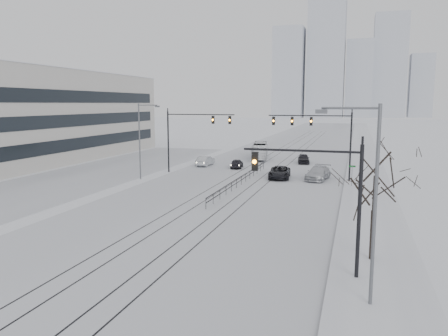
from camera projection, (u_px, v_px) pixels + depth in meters
ground at (79, 298)px, 20.36m from camera, size 500.00×500.00×0.00m
road at (284, 155)px, 77.14m from camera, size 22.00×260.00×0.02m
sidewalk_east at (364, 157)px, 73.24m from camera, size 5.00×260.00×0.16m
curb at (349, 157)px, 73.94m from camera, size 0.10×260.00×0.12m
parking_strip at (108, 170)px, 59.24m from camera, size 14.00×60.00×0.03m
tram_rails at (260, 171)px, 58.21m from camera, size 5.30×180.00×0.01m
skyline at (348, 69)px, 273.35m from camera, size 96.00×48.00×72.00m
traffic_mast_near at (327, 191)px, 22.26m from camera, size 6.10×0.37×7.00m
traffic_mast_ne at (321, 132)px, 50.28m from camera, size 9.60×0.37×8.00m
traffic_mast_nw at (189, 130)px, 56.06m from camera, size 9.10×0.37×8.00m
street_light_east at (368, 192)px, 18.77m from camera, size 2.73×0.25×9.00m
street_light_west at (142, 136)px, 51.50m from camera, size 2.73×0.25×9.00m
bare_tree at (375, 185)px, 24.41m from camera, size 4.40×4.40×6.10m
median_fence at (241, 180)px, 48.67m from camera, size 0.06×24.00×1.00m
street_sign at (352, 173)px, 47.01m from camera, size 0.70×0.06×2.40m
sedan_sb_inner at (237, 164)px, 61.14m from camera, size 2.07×3.99×1.30m
sedan_sb_outer at (205, 161)px, 63.42m from camera, size 1.60×4.40×1.44m
sedan_nb_front at (280, 172)px, 52.71m from camera, size 2.91×5.45×1.46m
sedan_nb_right at (318, 173)px, 51.78m from camera, size 2.97×5.70×1.58m
sedan_nb_far at (304, 159)px, 66.04m from camera, size 2.27×4.36×1.42m
box_truck at (260, 151)px, 71.25m from camera, size 3.84×9.92×2.70m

